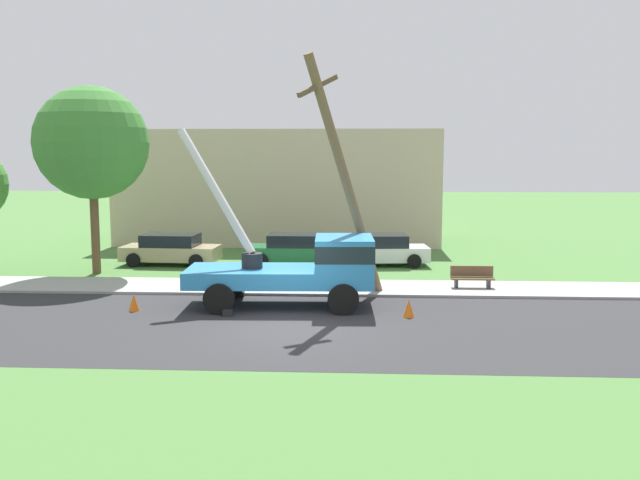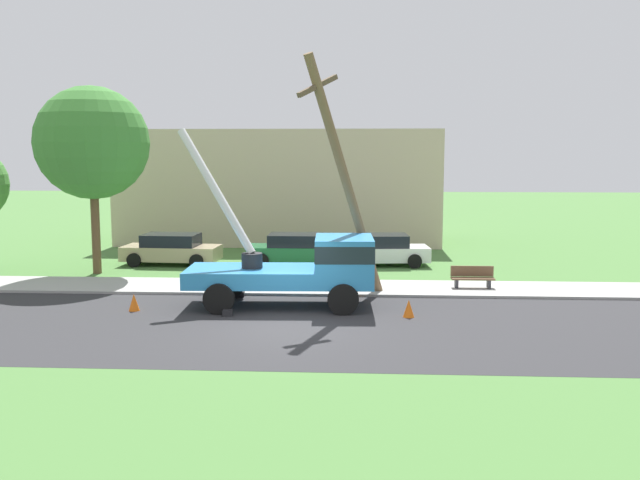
{
  "view_description": "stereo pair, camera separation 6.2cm",
  "coord_description": "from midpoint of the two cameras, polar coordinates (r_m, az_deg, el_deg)",
  "views": [
    {
      "loc": [
        1.95,
        -19.81,
        5.12
      ],
      "look_at": [
        0.72,
        3.04,
        2.21
      ],
      "focal_mm": 38.47,
      "sensor_mm": 36.0,
      "label": 1
    },
    {
      "loc": [
        2.02,
        -19.81,
        5.12
      ],
      "look_at": [
        0.72,
        3.04,
        2.21
      ],
      "focal_mm": 38.47,
      "sensor_mm": 36.0,
      "label": 2
    }
  ],
  "objects": [
    {
      "name": "traffic_cone_ahead",
      "position": [
        21.76,
        7.32,
        -5.66
      ],
      "size": [
        0.36,
        0.36,
        0.56
      ],
      "primitive_type": "cone",
      "color": "orange",
      "rests_on": "ground"
    },
    {
      "name": "traffic_cone_behind",
      "position": [
        23.24,
        -15.29,
        -5.04
      ],
      "size": [
        0.36,
        0.36,
        0.56
      ],
      "primitive_type": "cone",
      "color": "orange",
      "rests_on": "ground"
    },
    {
      "name": "sidewalk_strip",
      "position": [
        26.12,
        -1.34,
        -3.95
      ],
      "size": [
        80.0,
        2.9,
        0.1
      ],
      "primitive_type": "cube",
      "color": "#9E9E99",
      "rests_on": "ground"
    },
    {
      "name": "parked_sedan_tan",
      "position": [
        32.33,
        -12.36,
        -0.76
      ],
      "size": [
        4.5,
        2.18,
        1.42
      ],
      "color": "tan",
      "rests_on": "ground"
    },
    {
      "name": "utility_truck",
      "position": [
        22.91,
        -1.31,
        -2.08
      ],
      "size": [
        6.85,
        3.21,
        5.98
      ],
      "color": "#2D84C6",
      "rests_on": "ground"
    },
    {
      "name": "traffic_cone_curbside",
      "position": [
        24.09,
        2.72,
        -4.35
      ],
      "size": [
        0.36,
        0.36,
        0.56
      ],
      "primitive_type": "cone",
      "color": "orange",
      "rests_on": "ground"
    },
    {
      "name": "parked_sedan_white",
      "position": [
        31.53,
        4.93,
        -0.82
      ],
      "size": [
        4.53,
        2.25,
        1.42
      ],
      "color": "silver",
      "rests_on": "ground"
    },
    {
      "name": "roadside_tree_far",
      "position": [
        30.49,
        -18.53,
        7.64
      ],
      "size": [
        4.74,
        4.74,
        7.92
      ],
      "color": "brown",
      "rests_on": "ground"
    },
    {
      "name": "ground_plane",
      "position": [
        32.28,
        -0.49,
        -1.88
      ],
      "size": [
        120.0,
        120.0,
        0.0
      ],
      "primitive_type": "plane",
      "color": "#477538"
    },
    {
      "name": "leaning_utility_pole",
      "position": [
        23.59,
        2.0,
        5.23
      ],
      "size": [
        3.0,
        3.15,
        8.41
      ],
      "color": "brown",
      "rests_on": "ground"
    },
    {
      "name": "road_asphalt",
      "position": [
        20.56,
        -2.58,
        -7.17
      ],
      "size": [
        80.0,
        8.57,
        0.01
      ],
      "primitive_type": "cube",
      "color": "#2B2B2D",
      "rests_on": "ground"
    },
    {
      "name": "lowrise_building_backdrop",
      "position": [
        39.85,
        -3.4,
        4.47
      ],
      "size": [
        18.0,
        6.0,
        6.4
      ],
      "primitive_type": "cube",
      "color": "#C6B293",
      "rests_on": "ground"
    },
    {
      "name": "parked_sedan_green",
      "position": [
        31.59,
        -2.13,
        -0.78
      ],
      "size": [
        4.41,
        2.03,
        1.42
      ],
      "color": "#1E6638",
      "rests_on": "ground"
    },
    {
      "name": "park_bench",
      "position": [
        26.38,
        12.48,
        -3.09
      ],
      "size": [
        1.6,
        0.45,
        0.9
      ],
      "color": "brown",
      "rests_on": "ground"
    }
  ]
}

